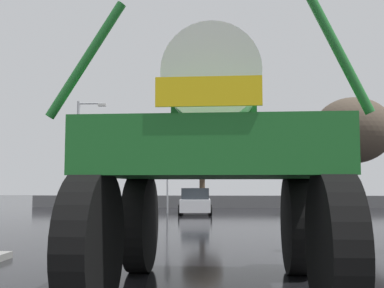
{
  "coord_description": "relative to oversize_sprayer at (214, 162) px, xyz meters",
  "views": [
    {
      "loc": [
        0.81,
        -1.33,
        1.67
      ],
      "look_at": [
        0.3,
        8.16,
        2.52
      ],
      "focal_mm": 43.57,
      "sensor_mm": 36.0,
      "label": 1
    }
  ],
  "objects": [
    {
      "name": "ground_plane",
      "position": [
        -0.76,
        11.91,
        -2.04
      ],
      "size": [
        120.0,
        120.0,
        0.0
      ],
      "primitive_type": "plane",
      "color": "black"
    },
    {
      "name": "oversize_sprayer",
      "position": [
        0.0,
        0.0,
        0.0
      ],
      "size": [
        4.08,
        5.2,
        4.12
      ],
      "rotation": [
        0.0,
        0.0,
        1.54
      ],
      "color": "black",
      "rests_on": "ground"
    },
    {
      "name": "sedan_ahead",
      "position": [
        -1.24,
        20.03,
        -1.32
      ],
      "size": [
        2.0,
        4.16,
        1.52
      ],
      "rotation": [
        0.0,
        0.0,
        1.61
      ],
      "color": "silver",
      "rests_on": "ground"
    },
    {
      "name": "traffic_signal_near_right",
      "position": [
        3.1,
        4.21,
        0.46
      ],
      "size": [
        0.24,
        0.54,
        3.43
      ],
      "color": "#A8AAAF",
      "rests_on": "ground"
    },
    {
      "name": "traffic_signal_far_left",
      "position": [
        -2.96,
        20.91,
        0.95
      ],
      "size": [
        0.24,
        0.55,
        4.1
      ],
      "color": "#A8AAAF",
      "rests_on": "ground"
    },
    {
      "name": "streetlight_far_left",
      "position": [
        -8.6,
        21.46,
        1.91
      ],
      "size": [
        1.86,
        0.24,
        7.02
      ],
      "color": "#A8AAAF",
      "rests_on": "ground"
    },
    {
      "name": "bare_tree_right",
      "position": [
        7.52,
        18.45,
        2.64
      ],
      "size": [
        4.27,
        4.27,
        6.51
      ],
      "color": "#473828",
      "rests_on": "ground"
    },
    {
      "name": "bare_tree_far_center",
      "position": [
        -1.14,
        29.77,
        3.03
      ],
      "size": [
        3.28,
        3.28,
        6.53
      ],
      "color": "#473828",
      "rests_on": "ground"
    },
    {
      "name": "roadside_barrier",
      "position": [
        -0.76,
        28.02,
        -1.59
      ],
      "size": [
        26.8,
        0.24,
        0.9
      ],
      "primitive_type": "cube",
      "color": "#59595B",
      "rests_on": "ground"
    }
  ]
}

